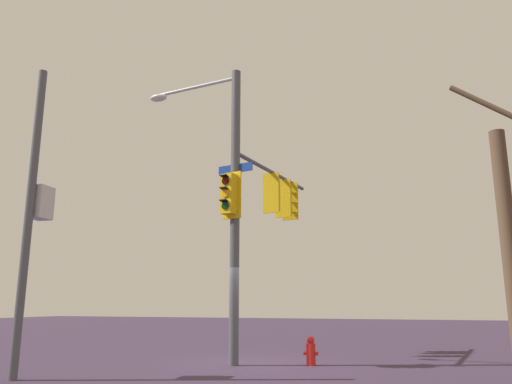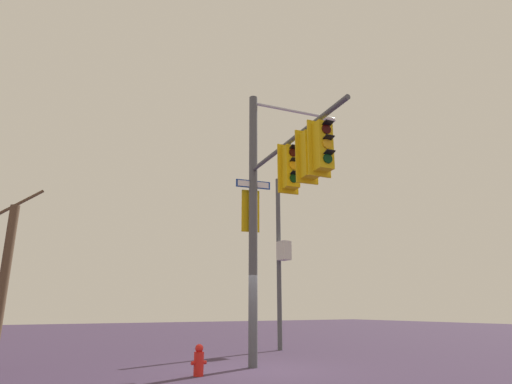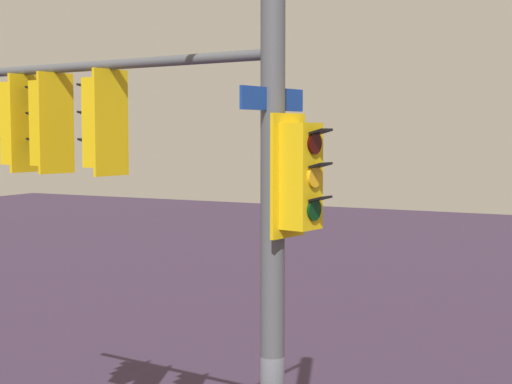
{
  "view_description": "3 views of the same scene",
  "coord_description": "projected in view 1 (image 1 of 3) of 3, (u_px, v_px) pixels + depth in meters",
  "views": [
    {
      "loc": [
        -4.78,
        13.03,
        1.56
      ],
      "look_at": [
        -0.21,
        -0.06,
        4.66
      ],
      "focal_mm": 35.09,
      "sensor_mm": 36.0,
      "label": 1
    },
    {
      "loc": [
        -5.97,
        -10.45,
        1.57
      ],
      "look_at": [
        0.04,
        -0.01,
        4.87
      ],
      "focal_mm": 29.91,
      "sensor_mm": 36.0,
      "label": 2
    },
    {
      "loc": [
        7.6,
        3.96,
        4.9
      ],
      "look_at": [
        -0.22,
        0.05,
        4.23
      ],
      "focal_mm": 54.35,
      "sensor_mm": 36.0,
      "label": 3
    }
  ],
  "objects": [
    {
      "name": "ground_plane",
      "position": [
        248.0,
        364.0,
        13.2
      ],
      "size": [
        80.0,
        80.0,
        0.0
      ],
      "primitive_type": "plane",
      "color": "#37293F"
    },
    {
      "name": "main_signal_pole_assembly",
      "position": [
        252.0,
        195.0,
        15.04
      ],
      "size": [
        3.89,
        5.76,
        8.19
      ],
      "rotation": [
        0.0,
        0.0,
        4.58
      ],
      "color": "#4C4F54",
      "rests_on": "ground"
    },
    {
      "name": "secondary_pole_assembly",
      "position": [
        33.0,
        210.0,
        11.29
      ],
      "size": [
        0.44,
        0.7,
        6.96
      ],
      "rotation": [
        0.0,
        0.0,
        4.81
      ],
      "color": "#4C4F54",
      "rests_on": "ground"
    },
    {
      "name": "fire_hydrant",
      "position": [
        311.0,
        352.0,
        12.93
      ],
      "size": [
        0.38,
        0.24,
        0.73
      ],
      "color": "red",
      "rests_on": "ground"
    }
  ]
}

